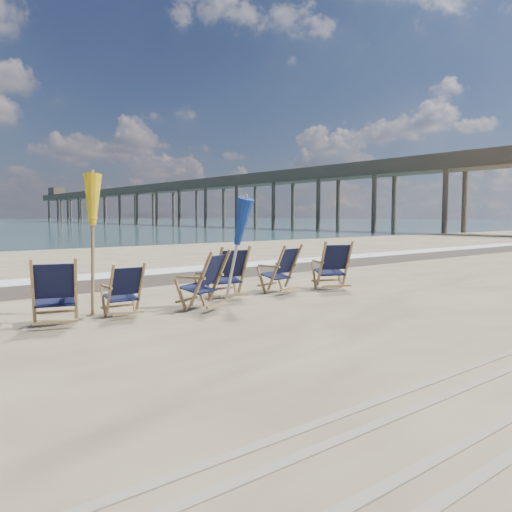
# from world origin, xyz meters

# --- Properties ---
(surf_foam) EXTENTS (200.00, 1.40, 0.01)m
(surf_foam) POSITION_xyz_m (0.00, 8.30, 0.00)
(surf_foam) COLOR silver
(surf_foam) RESTS_ON ground
(wet_sand_strip) EXTENTS (200.00, 2.60, 0.00)m
(wet_sand_strip) POSITION_xyz_m (0.00, 6.80, 0.00)
(wet_sand_strip) COLOR #42362A
(wet_sand_strip) RESTS_ON ground
(beach_chair_0) EXTENTS (0.86, 0.91, 1.04)m
(beach_chair_0) POSITION_xyz_m (-3.18, 2.48, 0.52)
(beach_chair_0) COLOR black
(beach_chair_0) RESTS_ON ground
(beach_chair_1) EXTENTS (0.61, 0.68, 0.89)m
(beach_chair_1) POSITION_xyz_m (-2.10, 2.57, 0.45)
(beach_chair_1) COLOR black
(beach_chair_1) RESTS_ON ground
(beach_chair_2) EXTENTS (0.92, 0.96, 1.05)m
(beach_chair_2) POSITION_xyz_m (-0.67, 2.40, 0.52)
(beach_chair_2) COLOR black
(beach_chair_2) RESTS_ON ground
(beach_chair_3) EXTENTS (0.77, 0.85, 1.06)m
(beach_chair_3) POSITION_xyz_m (0.27, 2.91, 0.53)
(beach_chair_3) COLOR black
(beach_chair_3) RESTS_ON ground
(beach_chair_4) EXTENTS (0.79, 0.85, 1.04)m
(beach_chair_4) POSITION_xyz_m (1.62, 2.93, 0.52)
(beach_chair_4) COLOR black
(beach_chair_4) RESTS_ON ground
(beach_chair_5) EXTENTS (0.96, 1.01, 1.10)m
(beach_chair_5) POSITION_xyz_m (2.73, 2.39, 0.55)
(beach_chair_5) COLOR black
(beach_chair_5) RESTS_ON ground
(umbrella_yellow) EXTENTS (0.30, 0.30, 2.31)m
(umbrella_yellow) POSITION_xyz_m (-2.62, 3.27, 1.78)
(umbrella_yellow) COLOR #9F7D47
(umbrella_yellow) RESTS_ON ground
(umbrella_blue) EXTENTS (0.30, 0.30, 1.98)m
(umbrella_blue) POSITION_xyz_m (-0.30, 2.45, 1.47)
(umbrella_blue) COLOR #A5A5AD
(umbrella_blue) RESTS_ON ground
(fishing_pier) EXTENTS (4.40, 140.00, 9.30)m
(fishing_pier) POSITION_xyz_m (38.00, 74.00, 4.65)
(fishing_pier) COLOR brown
(fishing_pier) RESTS_ON ground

